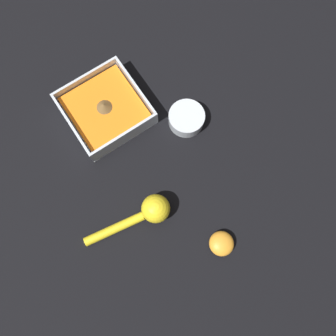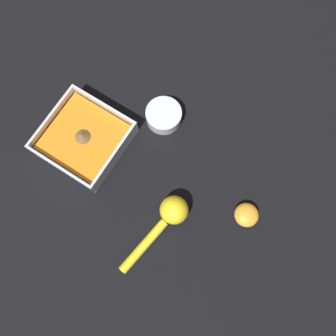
{
  "view_description": "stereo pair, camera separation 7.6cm",
  "coord_description": "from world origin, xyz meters",
  "views": [
    {
      "loc": [
        -0.08,
        -0.36,
        0.76
      ],
      "look_at": [
        0.02,
        -0.21,
        0.03
      ],
      "focal_mm": 35.0,
      "sensor_mm": 36.0,
      "label": 1
    },
    {
      "loc": [
        -0.14,
        -0.31,
        0.76
      ],
      "look_at": [
        0.02,
        -0.21,
        0.03
      ],
      "focal_mm": 35.0,
      "sensor_mm": 36.0,
      "label": 2
    }
  ],
  "objects": [
    {
      "name": "lemon_half",
      "position": [
        0.02,
        -0.42,
        0.02
      ],
      "size": [
        0.06,
        0.06,
        0.03
      ],
      "color": "orange",
      "rests_on": "ground_plane"
    },
    {
      "name": "spice_bowl",
      "position": [
        0.13,
        -0.13,
        0.02
      ],
      "size": [
        0.09,
        0.09,
        0.04
      ],
      "color": "silver",
      "rests_on": "ground_plane"
    },
    {
      "name": "lemon_squeezer",
      "position": [
        -0.08,
        -0.27,
        0.03
      ],
      "size": [
        0.21,
        0.07,
        0.07
      ],
      "rotation": [
        0.0,
        0.0,
        6.12
      ],
      "color": "yellow",
      "rests_on": "ground_plane"
    },
    {
      "name": "ground_plane",
      "position": [
        0.0,
        0.0,
        0.0
      ],
      "size": [
        4.0,
        4.0,
        0.0
      ],
      "primitive_type": "plane",
      "color": "black"
    },
    {
      "name": "square_dish",
      "position": [
        -0.03,
        -0.0,
        0.02
      ],
      "size": [
        0.19,
        0.19,
        0.05
      ],
      "color": "silver",
      "rests_on": "ground_plane"
    }
  ]
}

